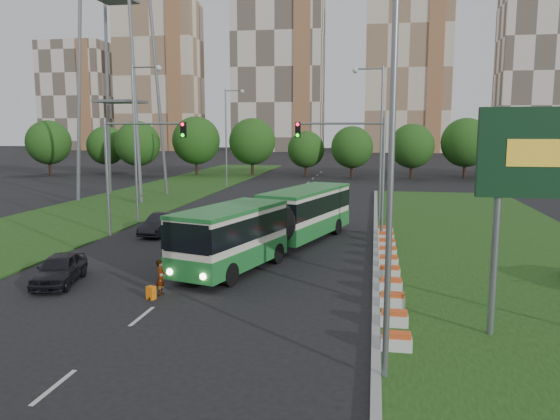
% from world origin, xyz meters
% --- Properties ---
extents(ground, '(360.00, 360.00, 0.00)m').
position_xyz_m(ground, '(0.00, 0.00, 0.00)').
color(ground, black).
rests_on(ground, ground).
extents(grass_median, '(14.00, 60.00, 0.15)m').
position_xyz_m(grass_median, '(13.00, 8.00, 0.07)').
color(grass_median, '#1D4212').
rests_on(grass_median, ground).
extents(median_kerb, '(0.30, 60.00, 0.18)m').
position_xyz_m(median_kerb, '(6.05, 8.00, 0.09)').
color(median_kerb, '#959595').
rests_on(median_kerb, ground).
extents(left_verge, '(12.00, 110.00, 0.10)m').
position_xyz_m(left_verge, '(-18.00, 25.00, 0.05)').
color(left_verge, '#1D4212').
rests_on(left_verge, ground).
extents(lane_markings, '(0.20, 100.00, 0.01)m').
position_xyz_m(lane_markings, '(-3.00, 20.00, 0.00)').
color(lane_markings, '#BABAB3').
rests_on(lane_markings, ground).
extents(flower_planters, '(1.10, 20.30, 0.60)m').
position_xyz_m(flower_planters, '(6.70, 1.90, 0.45)').
color(flower_planters, silver).
rests_on(flower_planters, grass_median).
extents(traffic_mast_median, '(5.76, 0.32, 8.00)m').
position_xyz_m(traffic_mast_median, '(4.78, 10.00, 5.35)').
color(traffic_mast_median, gray).
rests_on(traffic_mast_median, ground).
extents(traffic_mast_left, '(5.76, 0.32, 8.00)m').
position_xyz_m(traffic_mast_left, '(-10.38, 9.00, 5.35)').
color(traffic_mast_left, gray).
rests_on(traffic_mast_left, ground).
extents(street_lamps, '(36.00, 60.00, 12.00)m').
position_xyz_m(street_lamps, '(-3.00, 10.00, 6.00)').
color(street_lamps, gray).
rests_on(street_lamps, ground).
extents(tree_line, '(120.00, 8.00, 9.00)m').
position_xyz_m(tree_line, '(10.00, 55.00, 4.50)').
color(tree_line, '#1C4D14').
rests_on(tree_line, ground).
extents(apartment_tower_west, '(26.00, 15.00, 48.00)m').
position_xyz_m(apartment_tower_west, '(-65.00, 150.00, 24.00)').
color(apartment_tower_west, beige).
rests_on(apartment_tower_west, ground).
extents(apartment_tower_cwest, '(28.00, 15.00, 52.00)m').
position_xyz_m(apartment_tower_cwest, '(-25.00, 150.00, 26.00)').
color(apartment_tower_cwest, beige).
rests_on(apartment_tower_cwest, ground).
extents(apartment_tower_ceast, '(25.00, 15.00, 50.00)m').
position_xyz_m(apartment_tower_ceast, '(15.00, 150.00, 25.00)').
color(apartment_tower_ceast, beige).
rests_on(apartment_tower_ceast, ground).
extents(apartment_tower_east, '(27.00, 15.00, 47.00)m').
position_xyz_m(apartment_tower_east, '(55.00, 150.00, 23.50)').
color(apartment_tower_east, beige).
rests_on(apartment_tower_east, ground).
extents(midrise_west, '(22.00, 14.00, 36.00)m').
position_xyz_m(midrise_west, '(-95.00, 150.00, 18.00)').
color(midrise_west, beige).
rests_on(midrise_west, ground).
extents(articulated_bus, '(2.78, 17.83, 2.94)m').
position_xyz_m(articulated_bus, '(-0.01, 5.98, 1.80)').
color(articulated_bus, silver).
rests_on(articulated_bus, ground).
extents(car_left_near, '(2.60, 4.49, 1.44)m').
position_xyz_m(car_left_near, '(-8.71, -2.40, 0.72)').
color(car_left_near, black).
rests_on(car_left_near, ground).
extents(car_left_far, '(1.95, 4.60, 1.48)m').
position_xyz_m(car_left_far, '(-8.56, 9.95, 0.74)').
color(car_left_far, black).
rests_on(car_left_far, ground).
extents(pedestrian, '(0.39, 0.58, 1.58)m').
position_xyz_m(pedestrian, '(-3.32, -3.23, 0.79)').
color(pedestrian, gray).
rests_on(pedestrian, ground).
extents(shopping_trolley, '(0.34, 0.36, 0.58)m').
position_xyz_m(shopping_trolley, '(-3.49, -3.92, 0.29)').
color(shopping_trolley, orange).
rests_on(shopping_trolley, ground).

